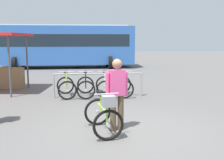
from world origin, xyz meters
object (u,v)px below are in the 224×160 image
Objects in this scene: racked_bike_red at (124,86)px; racked_bike_lime at (66,87)px; person_with_featured_bike at (117,91)px; featured_bicycle at (103,114)px; bus_distant at (64,44)px; racked_bike_black at (86,86)px; racked_bike_white at (105,86)px.

racked_bike_lime is at bearing -176.46° from racked_bike_red.
racked_bike_lime is 3.98m from person_with_featured_bike.
featured_bicycle is 0.12× the size of bus_distant.
person_with_featured_bike is 0.16× the size of bus_distant.
racked_bike_black is (0.70, 0.04, 0.00)m from racked_bike_lime.
racked_bike_white is 3.71m from person_with_featured_bike.
racked_bike_lime is at bearing 109.58° from featured_bicycle.
racked_bike_lime is at bearing 114.85° from person_with_featured_bike.
bus_distant is at bearing 102.67° from racked_bike_black.
racked_bike_lime is 0.75× the size of person_with_featured_bike.
bus_distant is at bearing 101.82° from featured_bicycle.
racked_bike_black is 3.79m from person_with_featured_bike.
racked_bike_black is at bearing -176.46° from racked_bike_white.
racked_bike_red is (2.10, 0.13, 0.00)m from racked_bike_lime.
person_with_featured_bike is (-0.44, -3.71, 0.54)m from racked_bike_red.
racked_bike_red is (0.70, 0.04, 0.00)m from racked_bike_white.
racked_bike_white is (0.70, 0.04, -0.00)m from racked_bike_black.
featured_bicycle is (1.35, -3.80, 0.08)m from racked_bike_lime.
racked_bike_lime and featured_bicycle have the same top height.
racked_bike_white is 0.70× the size of person_with_featured_bike.
racked_bike_black and racked_bike_red have the same top height.
person_with_featured_bike is at bearing -85.93° from racked_bike_white.
racked_bike_black is at bearing 99.64° from featured_bicycle.
person_with_featured_bike is (0.96, -3.62, 0.54)m from racked_bike_black.
racked_bike_white is 3.88m from featured_bicycle.
racked_bike_lime is 1.40m from racked_bike_white.
bus_distant reaches higher than racked_bike_red.
featured_bicycle is at bearing -100.74° from racked_bike_red.
racked_bike_black is 0.11× the size of bus_distant.
racked_bike_black is 1.04× the size of racked_bike_red.
racked_bike_black is at bearing -77.33° from bus_distant.
person_with_featured_bike is at bearing -76.75° from bus_distant.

